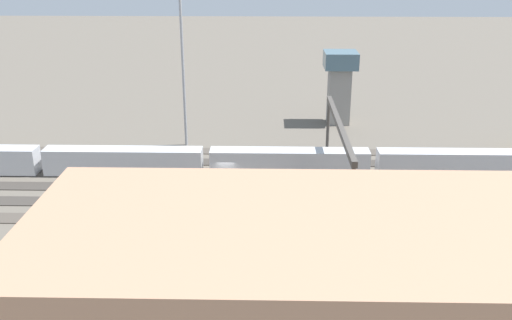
% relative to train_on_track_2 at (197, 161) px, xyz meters
% --- Properties ---
extents(ground_plane, '(400.00, 400.00, 0.00)m').
position_rel_train_on_track_2_xyz_m(ground_plane, '(-4.26, 2.50, -2.07)').
color(ground_plane, '#60594F').
extents(track_bed_0, '(140.00, 2.80, 0.12)m').
position_rel_train_on_track_2_xyz_m(track_bed_0, '(-4.26, -10.00, -2.01)').
color(track_bed_0, '#4C443D').
rests_on(track_bed_0, ground_plane).
extents(track_bed_1, '(140.00, 2.80, 0.12)m').
position_rel_train_on_track_2_xyz_m(track_bed_1, '(-4.26, -5.00, -2.01)').
color(track_bed_1, '#3D3833').
rests_on(track_bed_1, ground_plane).
extents(track_bed_2, '(140.00, 2.80, 0.12)m').
position_rel_train_on_track_2_xyz_m(track_bed_2, '(-4.26, 0.00, -2.01)').
color(track_bed_2, '#4C443D').
rests_on(track_bed_2, ground_plane).
extents(track_bed_3, '(140.00, 2.80, 0.12)m').
position_rel_train_on_track_2_xyz_m(track_bed_3, '(-4.26, 5.00, -2.01)').
color(track_bed_3, '#3D3833').
rests_on(track_bed_3, ground_plane).
extents(track_bed_4, '(140.00, 2.80, 0.12)m').
position_rel_train_on_track_2_xyz_m(track_bed_4, '(-4.26, 10.00, -2.01)').
color(track_bed_4, '#3D3833').
rests_on(track_bed_4, ground_plane).
extents(track_bed_5, '(140.00, 2.80, 0.12)m').
position_rel_train_on_track_2_xyz_m(track_bed_5, '(-4.26, 15.00, -2.01)').
color(track_bed_5, '#4C443D').
rests_on(track_bed_5, ground_plane).
extents(train_on_track_2, '(139.00, 3.00, 4.40)m').
position_rel_train_on_track_2_xyz_m(train_on_track_2, '(0.00, 0.00, 0.00)').
color(train_on_track_2, maroon).
rests_on(train_on_track_2, ground_plane).
extents(light_mast_0, '(2.80, 0.70, 31.33)m').
position_rel_train_on_track_2_xyz_m(light_mast_0, '(3.43, -13.19, 17.50)').
color(light_mast_0, '#9EA0A5').
rests_on(light_mast_0, ground_plane).
extents(signal_gantry, '(0.70, 30.00, 8.80)m').
position_rel_train_on_track_2_xyz_m(signal_gantry, '(-20.11, 2.50, 5.49)').
color(signal_gantry, '#4C4742').
rests_on(signal_gantry, ground_plane).
extents(maintenance_shed, '(47.02, 19.69, 13.44)m').
position_rel_train_on_track_2_xyz_m(maintenance_shed, '(-16.30, 41.47, 4.65)').
color(maintenance_shed, tan).
rests_on(maintenance_shed, ground_plane).
extents(control_tower, '(6.00, 6.00, 13.45)m').
position_rel_train_on_track_2_xyz_m(control_tower, '(-23.43, -26.65, 5.80)').
color(control_tower, gray).
rests_on(control_tower, ground_plane).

